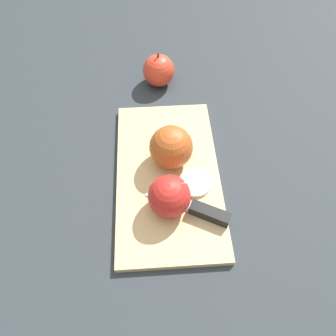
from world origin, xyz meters
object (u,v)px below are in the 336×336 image
at_px(knife, 205,212).
at_px(apple_whole, 159,70).
at_px(apple_half_right, 169,196).
at_px(apple_half_left, 171,147).

bearing_deg(knife, apple_whole, -52.90).
relative_size(apple_half_right, knife, 0.51).
height_order(apple_half_right, apple_whole, apple_half_right).
bearing_deg(apple_half_left, knife, -154.20).
xyz_separation_m(apple_half_left, apple_whole, (-0.26, -0.00, -0.02)).
relative_size(apple_half_right, apple_whole, 0.88).
distance_m(apple_half_right, apple_whole, 0.38).
xyz_separation_m(apple_half_left, apple_half_right, (0.11, -0.02, -0.00)).
xyz_separation_m(knife, apple_whole, (-0.40, -0.05, 0.02)).
relative_size(apple_half_left, apple_whole, 0.97).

